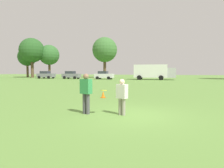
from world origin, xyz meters
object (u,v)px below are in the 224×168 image
parked_car_mid_left (71,75)px  box_truck (153,71)px  traffic_cone (103,94)px  parked_car_center (104,75)px  frisbee (104,90)px  player_defender (122,95)px  player_thrower (86,91)px  parked_car_near_left (46,75)px

parked_car_mid_left → box_truck: 18.95m
traffic_cone → parked_car_center: size_ratio=0.11×
frisbee → traffic_cone: (-1.66, 4.96, -0.82)m
player_defender → traffic_cone: size_ratio=3.15×
frisbee → traffic_cone: size_ratio=0.56×
parked_car_center → frisbee: bearing=-72.1°
player_thrower → parked_car_near_left: 41.52m
frisbee → parked_car_near_left: parked_car_near_left is taller
frisbee → box_truck: 33.81m
parked_car_center → parked_car_near_left: bearing=-179.5°
player_thrower → traffic_cone: bearing=99.7°
traffic_cone → parked_car_center: (-9.14, 28.45, 0.69)m
frisbee → traffic_cone: frisbee is taller
frisbee → parked_car_near_left: bearing=127.7°
player_defender → frisbee: 0.79m
frisbee → box_truck: box_truck is taller
player_defender → traffic_cone: player_defender is taller
traffic_cone → box_truck: box_truck is taller
player_thrower → parked_car_mid_left: bearing=118.5°
parked_car_near_left → parked_car_center: same height
parked_car_center → player_defender: bearing=-70.8°
player_defender → parked_car_mid_left: 38.37m
parked_car_mid_left → parked_car_center: 8.05m
parked_car_near_left → player_thrower: bearing=-53.2°
player_thrower → player_defender: (1.54, 0.20, -0.14)m
player_defender → parked_car_mid_left: bearing=120.7°
frisbee → parked_car_near_left: size_ratio=0.06×
player_thrower → player_defender: player_thrower is taller
frisbee → box_truck: (0.08, 33.80, 0.70)m
parked_car_near_left → parked_car_mid_left: (6.85, -0.03, 0.00)m
traffic_cone → parked_car_center: parked_car_center is taller
player_thrower → parked_car_center: parked_car_center is taller
player_defender → parked_car_near_left: parked_car_near_left is taller
player_thrower → box_truck: box_truck is taller
player_thrower → parked_car_center: 34.82m
box_truck → parked_car_mid_left: bearing=-178.4°
parked_car_near_left → parked_car_center: (14.89, 0.12, 0.00)m
player_defender → frisbee: size_ratio=5.59×
box_truck → parked_car_near_left: bearing=-178.9°
parked_car_mid_left → parked_car_center: (8.05, 0.15, 0.00)m
frisbee → traffic_cone: bearing=108.5°
parked_car_near_left → parked_car_mid_left: 6.85m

